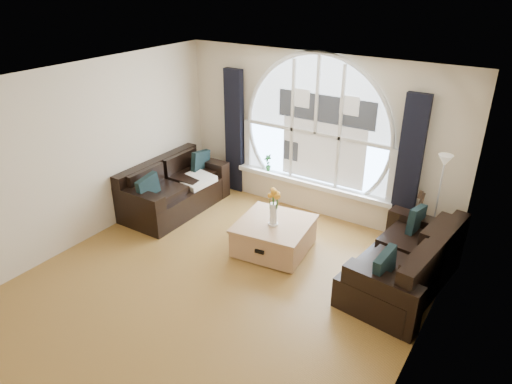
% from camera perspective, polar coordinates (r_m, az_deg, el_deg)
% --- Properties ---
extents(ground, '(5.00, 5.50, 0.01)m').
position_cam_1_polar(ground, '(6.41, -4.49, -11.46)').
color(ground, brown).
rests_on(ground, ground).
extents(ceiling, '(5.00, 5.50, 0.01)m').
position_cam_1_polar(ceiling, '(5.24, -5.51, 12.76)').
color(ceiling, silver).
rests_on(ceiling, ground).
extents(wall_back, '(5.00, 0.01, 2.70)m').
position_cam_1_polar(wall_back, '(7.87, 7.42, 6.88)').
color(wall_back, beige).
rests_on(wall_back, ground).
extents(wall_left, '(0.01, 5.50, 2.70)m').
position_cam_1_polar(wall_left, '(7.39, -20.53, 4.16)').
color(wall_left, beige).
rests_on(wall_left, ground).
extents(wall_right, '(0.01, 5.50, 2.70)m').
position_cam_1_polar(wall_right, '(4.77, 19.82, -7.84)').
color(wall_right, beige).
rests_on(wall_right, ground).
extents(attic_slope, '(0.92, 5.50, 0.72)m').
position_cam_1_polar(attic_slope, '(4.39, 18.00, 4.20)').
color(attic_slope, silver).
rests_on(attic_slope, ground).
extents(arched_window, '(2.60, 0.06, 2.15)m').
position_cam_1_polar(arched_window, '(7.76, 7.44, 8.74)').
color(arched_window, silver).
rests_on(arched_window, wall_back).
extents(window_sill, '(2.90, 0.22, 0.08)m').
position_cam_1_polar(window_sill, '(8.10, 6.78, 1.07)').
color(window_sill, white).
rests_on(window_sill, wall_back).
extents(window_frame, '(2.76, 0.08, 2.15)m').
position_cam_1_polar(window_frame, '(7.74, 7.34, 8.69)').
color(window_frame, white).
rests_on(window_frame, wall_back).
extents(neighbor_house, '(1.70, 0.02, 1.50)m').
position_cam_1_polar(neighbor_house, '(7.73, 8.34, 7.63)').
color(neighbor_house, silver).
rests_on(neighbor_house, wall_back).
extents(curtain_left, '(0.35, 0.12, 2.30)m').
position_cam_1_polar(curtain_left, '(8.61, -2.65, 7.33)').
color(curtain_left, black).
rests_on(curtain_left, ground).
extents(curtain_right, '(0.35, 0.12, 2.30)m').
position_cam_1_polar(curtain_right, '(7.33, 18.17, 2.66)').
color(curtain_right, black).
rests_on(curtain_right, ground).
extents(sofa_left, '(0.98, 1.93, 0.86)m').
position_cam_1_polar(sofa_left, '(8.25, -9.88, 0.49)').
color(sofa_left, black).
rests_on(sofa_left, ground).
extents(sofa_right, '(1.19, 2.02, 0.85)m').
position_cam_1_polar(sofa_right, '(6.47, 17.50, -8.00)').
color(sofa_right, black).
rests_on(sofa_right, ground).
extents(coffee_chest, '(1.17, 1.17, 0.51)m').
position_cam_1_polar(coffee_chest, '(7.02, 2.23, -5.27)').
color(coffee_chest, '#AA7C55').
rests_on(coffee_chest, ground).
extents(throw_blanket, '(0.64, 0.64, 0.10)m').
position_cam_1_polar(throw_blanket, '(8.26, -7.37, 1.47)').
color(throw_blanket, silver).
rests_on(throw_blanket, sofa_left).
extents(vase_flowers, '(0.24, 0.24, 0.70)m').
position_cam_1_polar(vase_flowers, '(6.66, 2.18, -1.11)').
color(vase_flowers, white).
rests_on(vase_flowers, coffee_chest).
extents(floor_lamp, '(0.24, 0.24, 1.60)m').
position_cam_1_polar(floor_lamp, '(7.08, 21.19, -1.80)').
color(floor_lamp, '#B2B2B2').
rests_on(floor_lamp, ground).
extents(guitar, '(0.42, 0.35, 1.06)m').
position_cam_1_polar(guitar, '(7.22, 19.17, -3.33)').
color(guitar, '#995A2F').
rests_on(guitar, ground).
extents(potted_plant, '(0.19, 0.16, 0.30)m').
position_cam_1_polar(potted_plant, '(8.41, 1.48, 3.63)').
color(potted_plant, '#1E6023').
rests_on(potted_plant, window_sill).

